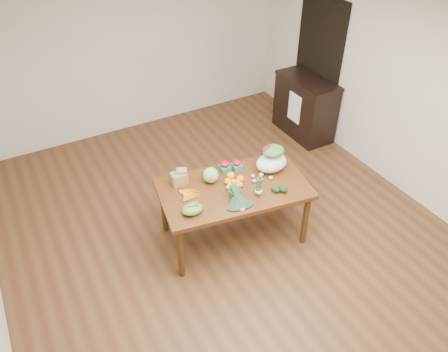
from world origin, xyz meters
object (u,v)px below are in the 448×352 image
dining_table (233,212)px  paper_bag (179,177)px  mandarin_cluster (234,183)px  asparagus_bundle (259,187)px  cabbage (211,175)px  salad_bag (272,160)px  cabinet (305,107)px  kale_bunch (239,199)px

dining_table → paper_bag: size_ratio=7.12×
paper_bag → mandarin_cluster: paper_bag is taller
paper_bag → asparagus_bundle: 0.89m
cabbage → salad_bag: bearing=-11.4°
cabinet → mandarin_cluster: size_ratio=5.67×
asparagus_bundle → salad_bag: 0.50m
kale_bunch → paper_bag: bearing=131.3°
mandarin_cluster → asparagus_bundle: (0.16, -0.26, 0.08)m
dining_table → paper_bag: (-0.50, 0.35, 0.46)m
dining_table → paper_bag: bearing=153.7°
cabbage → kale_bunch: bearing=-81.0°
cabbage → asparagus_bundle: size_ratio=0.71×
cabbage → kale_bunch: size_ratio=0.45×
cabinet → kale_bunch: (-2.26, -1.77, 0.36)m
cabinet → mandarin_cluster: cabinet is taller
cabinet → paper_bag: cabinet is taller
mandarin_cluster → cabinet: bearing=34.5°
kale_bunch → salad_bag: bearing=37.6°
cabbage → cabinet: bearing=28.8°
cabinet → cabbage: cabinet is taller
cabinet → asparagus_bundle: size_ratio=4.08×
paper_bag → asparagus_bundle: (0.65, -0.61, 0.04)m
mandarin_cluster → kale_bunch: 0.30m
kale_bunch → asparagus_bundle: bearing=13.9°
paper_bag → salad_bag: bearing=-15.7°
dining_table → asparagus_bundle: asparagus_bundle is taller
cabbage → mandarin_cluster: size_ratio=0.99×
cabbage → kale_bunch: 0.49m
mandarin_cluster → salad_bag: size_ratio=0.48×
paper_bag → asparagus_bundle: size_ratio=0.92×
asparagus_bundle → salad_bag: salad_bag is taller
paper_bag → cabbage: size_ratio=1.28×
cabbage → kale_bunch: cabbage is taller
cabinet → cabbage: size_ratio=5.72×
mandarin_cluster → asparagus_bundle: asparagus_bundle is taller
cabbage → kale_bunch: (0.08, -0.49, -0.01)m
cabinet → salad_bag: (-1.63, -1.43, 0.42)m
paper_bag → cabbage: (0.32, -0.14, 0.01)m
cabinet → asparagus_bundle: asparagus_bundle is taller
cabinet → kale_bunch: bearing=-141.9°
salad_bag → paper_bag: bearing=164.3°
paper_bag → salad_bag: (1.03, -0.29, 0.06)m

